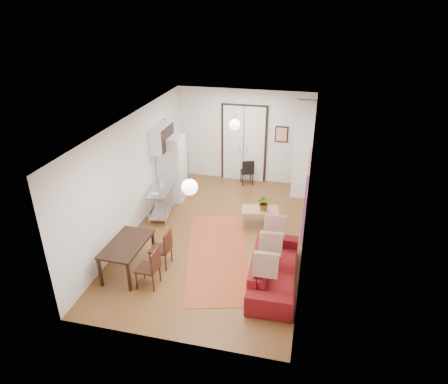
% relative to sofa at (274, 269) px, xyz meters
% --- Properties ---
extents(floor, '(7.00, 7.00, 0.00)m').
position_rel_sofa_xyz_m(floor, '(-1.58, 1.51, -0.34)').
color(floor, brown).
rests_on(floor, ground).
extents(ceiling, '(4.20, 7.00, 0.02)m').
position_rel_sofa_xyz_m(ceiling, '(-1.58, 1.51, 2.56)').
color(ceiling, white).
rests_on(ceiling, wall_back).
extents(wall_back, '(4.20, 0.02, 2.90)m').
position_rel_sofa_xyz_m(wall_back, '(-1.58, 5.01, 1.11)').
color(wall_back, silver).
rests_on(wall_back, floor).
extents(wall_front, '(4.20, 0.02, 2.90)m').
position_rel_sofa_xyz_m(wall_front, '(-1.58, -1.99, 1.11)').
color(wall_front, silver).
rests_on(wall_front, floor).
extents(wall_left, '(0.02, 7.00, 2.90)m').
position_rel_sofa_xyz_m(wall_left, '(-3.68, 1.51, 1.11)').
color(wall_left, silver).
rests_on(wall_left, floor).
extents(wall_right, '(0.02, 7.00, 2.90)m').
position_rel_sofa_xyz_m(wall_right, '(0.52, 1.51, 1.11)').
color(wall_right, silver).
rests_on(wall_right, floor).
extents(double_doors, '(1.44, 0.06, 2.50)m').
position_rel_sofa_xyz_m(double_doors, '(-1.58, 4.96, 0.86)').
color(double_doors, white).
rests_on(double_doors, wall_back).
extents(stub_partition, '(0.50, 0.10, 2.90)m').
position_rel_sofa_xyz_m(stub_partition, '(0.27, 4.06, 1.11)').
color(stub_partition, silver).
rests_on(stub_partition, floor).
extents(wall_cabinet, '(0.35, 1.00, 0.70)m').
position_rel_sofa_xyz_m(wall_cabinet, '(-3.50, 3.01, 1.56)').
color(wall_cabinet, white).
rests_on(wall_cabinet, wall_left).
extents(painting_popart, '(0.05, 1.00, 1.00)m').
position_rel_sofa_xyz_m(painting_popart, '(0.49, 0.26, 1.31)').
color(painting_popart, red).
rests_on(painting_popart, wall_right).
extents(painting_abstract, '(0.05, 0.50, 0.60)m').
position_rel_sofa_xyz_m(painting_abstract, '(0.49, 2.31, 1.46)').
color(painting_abstract, '#F7E7CE').
rests_on(painting_abstract, wall_right).
extents(poster_back, '(0.40, 0.03, 0.50)m').
position_rel_sofa_xyz_m(poster_back, '(-0.43, 4.98, 1.26)').
color(poster_back, red).
rests_on(poster_back, wall_back).
extents(print_left, '(0.03, 0.44, 0.54)m').
position_rel_sofa_xyz_m(print_left, '(-3.65, 3.51, 1.61)').
color(print_left, olive).
rests_on(print_left, wall_left).
extents(pendant_back, '(0.30, 0.30, 0.80)m').
position_rel_sofa_xyz_m(pendant_back, '(-1.58, 3.51, 1.92)').
color(pendant_back, white).
rests_on(pendant_back, ceiling).
extents(pendant_front, '(0.30, 0.30, 0.80)m').
position_rel_sofa_xyz_m(pendant_front, '(-1.58, -0.49, 1.92)').
color(pendant_front, white).
rests_on(pendant_front, ceiling).
extents(kilim_rug, '(2.19, 3.77, 0.01)m').
position_rel_sofa_xyz_m(kilim_rug, '(-1.38, 0.68, -0.33)').
color(kilim_rug, '#B4502D').
rests_on(kilim_rug, floor).
extents(sofa, '(0.97, 2.33, 0.67)m').
position_rel_sofa_xyz_m(sofa, '(0.00, 0.00, 0.00)').
color(sofa, maroon).
rests_on(sofa, floor).
extents(coffee_table, '(1.02, 0.68, 0.42)m').
position_rel_sofa_xyz_m(coffee_table, '(-0.64, 2.29, 0.03)').
color(coffee_table, tan).
rests_on(coffee_table, floor).
extents(potted_plant, '(0.38, 0.42, 0.41)m').
position_rel_sofa_xyz_m(potted_plant, '(-0.54, 2.29, 0.29)').
color(potted_plant, '#2C6331').
rests_on(potted_plant, coffee_table).
extents(kitchen_counter, '(0.65, 1.09, 0.79)m').
position_rel_sofa_xyz_m(kitchen_counter, '(-3.27, 2.06, 0.16)').
color(kitchen_counter, silver).
rests_on(kitchen_counter, floor).
extents(bowl, '(0.23, 0.23, 0.05)m').
position_rel_sofa_xyz_m(bowl, '(-3.27, 1.76, 0.48)').
color(bowl, silver).
rests_on(bowl, kitchen_counter).
extents(soap_bottle, '(0.09, 0.09, 0.16)m').
position_rel_sofa_xyz_m(soap_bottle, '(-3.32, 2.31, 0.54)').
color(soap_bottle, '#509BAF').
rests_on(soap_bottle, kitchen_counter).
extents(fridge, '(0.68, 0.68, 1.91)m').
position_rel_sofa_xyz_m(fridge, '(-3.33, 3.16, 0.62)').
color(fridge, silver).
rests_on(fridge, floor).
extents(dining_table, '(0.77, 1.31, 0.71)m').
position_rel_sofa_xyz_m(dining_table, '(-3.08, -0.34, 0.30)').
color(dining_table, black).
rests_on(dining_table, floor).
extents(dining_chair_near, '(0.43, 0.60, 0.88)m').
position_rel_sofa_xyz_m(dining_chair_near, '(-2.48, 0.10, 0.17)').
color(dining_chair_near, '#381F11').
rests_on(dining_chair_near, floor).
extents(dining_chair_far, '(0.43, 0.60, 0.88)m').
position_rel_sofa_xyz_m(dining_chair_far, '(-2.48, -0.60, 0.17)').
color(dining_chair_far, '#381F11').
rests_on(dining_chair_far, floor).
extents(black_side_chair, '(0.49, 0.50, 0.83)m').
position_rel_sofa_xyz_m(black_side_chair, '(-1.41, 4.73, 0.15)').
color(black_side_chair, black).
rests_on(black_side_chair, floor).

